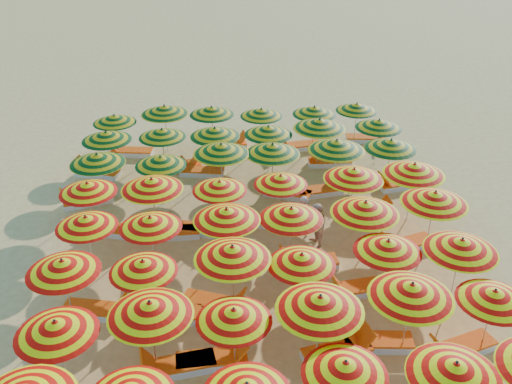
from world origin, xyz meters
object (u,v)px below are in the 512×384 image
Objects in this scene: umbrella_9 at (320,303)px; umbrella_20 at (227,214)px; lounger_7 at (214,359)px; lounger_22 at (86,200)px; umbrella_38 at (215,132)px; beachgoer_b at (316,226)px; lounger_10 at (461,348)px; lounger_11 at (97,310)px; beachgoer_a at (303,216)px; umbrella_6 at (56,328)px; lounger_20 at (265,221)px; umbrella_32 at (221,149)px; umbrella_23 at (435,198)px; umbrella_35 at (391,144)px; umbrella_40 at (320,124)px; lounger_14 at (358,288)px; umbrella_36 at (106,136)px; umbrella_47 at (357,107)px; umbrella_46 at (314,110)px; lounger_17 at (113,230)px; lounger_16 at (407,245)px; umbrella_43 at (165,110)px; lounger_13 at (215,303)px; umbrella_19 at (150,222)px; umbrella_45 at (261,112)px; lounger_8 at (339,351)px; umbrella_37 at (162,133)px; lounger_21 at (365,214)px; umbrella_14 at (232,253)px; umbrella_33 at (273,149)px; umbrella_11 at (494,296)px; lounger_26 at (97,172)px; lounger_23 at (286,193)px; lounger_24 at (318,191)px; lounger_6 at (178,366)px; lounger_31 at (227,146)px; lounger_19 at (206,229)px; lounger_25 at (399,184)px; umbrella_41 at (379,124)px; umbrella_8 at (234,315)px; umbrella_12 at (63,266)px; lounger_30 at (131,152)px; umbrella_4 at (455,370)px; umbrella_30 at (97,159)px; lounger_32 at (299,146)px; umbrella_24 at (88,188)px; umbrella_17 at (461,245)px; umbrella_26 at (220,186)px; umbrella_22 at (365,208)px; lounger_29 at (329,162)px; umbrella_25 at (152,184)px; umbrella_28 at (354,174)px.

umbrella_9 reaches higher than umbrella_20.
lounger_7 and lounger_22 have the same top height.
umbrella_38 reaches higher than beachgoer_b.
lounger_10 is 1.00× the size of lounger_11.
beachgoer_a is (6.08, 3.27, 0.58)m from lounger_11.
umbrella_6 is 1.33× the size of lounger_20.
umbrella_9 is 0.95× the size of umbrella_32.
umbrella_6 is at bearing -156.33° from umbrella_23.
umbrella_35 is at bearing -106.87° from beachgoer_a.
umbrella_40 reaches higher than lounger_14.
umbrella_47 is at bearing 12.67° from umbrella_36.
lounger_17 is at bearing -142.10° from umbrella_46.
umbrella_9 reaches higher than lounger_16.
lounger_20 is (3.49, -6.20, -1.68)m from umbrella_43.
lounger_17 is at bearing 150.80° from lounger_13.
umbrella_19 is 1.22× the size of lounger_14.
umbrella_43 reaches higher than lounger_14.
umbrella_47 is (10.11, 2.27, -0.08)m from umbrella_36.
umbrella_45 is at bearing 103.62° from lounger_20.
umbrella_37 is at bearing 101.92° from lounger_8.
umbrella_36 reaches higher than lounger_21.
umbrella_33 is at bearing 74.09° from umbrella_14.
umbrella_35 is at bearing 163.16° from lounger_22.
umbrella_11 is 15.04m from lounger_26.
lounger_23 and lounger_24 have the same top height.
lounger_6 is at bearing -79.10° from umbrella_19.
lounger_24 is 1.00× the size of lounger_31.
lounger_19 and lounger_25 have the same top height.
umbrella_11 is 11.78m from umbrella_38.
lounger_16 and lounger_24 have the same top height.
umbrella_41 is at bearing -28.11° from lounger_31.
umbrella_41 is 3.96m from lounger_24.
umbrella_14 is at bearing 87.46° from umbrella_8.
umbrella_36 is at bearing 120.76° from umbrella_9.
lounger_7 and lounger_20 have the same top height.
umbrella_12 is 10.17m from lounger_30.
umbrella_4 is 0.87× the size of umbrella_20.
umbrella_30 is 8.74m from lounger_32.
umbrella_47 is 11.56m from lounger_17.
umbrella_32 is (4.27, 2.11, 0.17)m from umbrella_24.
umbrella_33 reaches higher than umbrella_20.
umbrella_12 is 12.63m from lounger_32.
lounger_13 is 1.00× the size of lounger_16.
umbrella_26 is at bearing 145.91° from umbrella_17.
umbrella_8 is 1.22× the size of lounger_26.
lounger_29 is (0.37, 6.46, -1.72)m from umbrella_22.
umbrella_22 is at bearing -0.93° from umbrella_19.
umbrella_38 is at bearing 64.01° from lounger_17.
lounger_8 is at bearing -51.28° from umbrella_25.
lounger_32 is (-0.77, 5.90, -1.68)m from umbrella_28.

